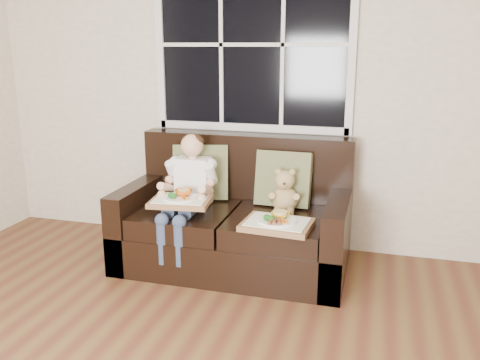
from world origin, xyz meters
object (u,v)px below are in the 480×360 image
(loveseat, at_px, (236,225))
(teddy_bear, at_px, (285,194))
(tray_right, at_px, (277,223))
(tray_left, at_px, (181,200))
(child, at_px, (189,184))

(loveseat, bearing_deg, teddy_bear, -0.05)
(loveseat, distance_m, tray_right, 0.55)
(loveseat, xyz_separation_m, teddy_bear, (0.37, -0.00, 0.28))
(tray_left, bearing_deg, tray_right, -10.14)
(tray_left, xyz_separation_m, tray_right, (0.71, -0.04, -0.09))
(tray_right, bearing_deg, tray_left, -178.91)
(child, height_order, tray_right, child)
(child, distance_m, teddy_bear, 0.72)
(loveseat, distance_m, child, 0.49)
(loveseat, xyz_separation_m, tray_left, (-0.32, -0.31, 0.27))
(tray_left, height_order, tray_right, tray_left)
(teddy_bear, height_order, tray_right, teddy_bear)
(loveseat, xyz_separation_m, tray_right, (0.39, -0.35, 0.17))
(loveseat, relative_size, tray_right, 3.49)
(tray_left, bearing_deg, teddy_bear, 16.91)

